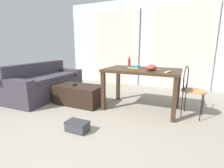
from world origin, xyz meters
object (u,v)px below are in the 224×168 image
Objects in this scene: couch at (45,84)px; craft_table at (142,74)px; book_stack at (135,67)px; wire_chair at (190,86)px; tv_remote_primary at (75,85)px; coffee_table at (79,95)px; bowl at (151,68)px; scissors at (159,69)px; bottle_near at (129,62)px; tv_remote_on_table at (168,72)px; shoebox at (77,126)px.

couch is 1.35× the size of craft_table.
wire_chair is at bearing -2.53° from book_stack.
coffee_table is at bearing -12.85° from tv_remote_primary.
bowl is 0.42m from book_stack.
craft_table is at bearing -164.61° from scissors.
wire_chair is 4.08× the size of bottle_near.
book_stack reaches higher than tv_remote_on_table.
shoebox is at bearing -125.02° from bowl.
shoebox is (-0.78, -1.12, -0.76)m from bowl.
craft_table is 0.32m from scissors.
book_stack is at bearing 149.47° from bowl.
couch is 2.34m from craft_table.
craft_table is 1.52m from shoebox.
tv_remote_primary is at bearing -6.65° from couch.
coffee_table is 1.30m from book_stack.
couch is 2.65m from scissors.
coffee_table is at bearing -175.00° from bowl.
book_stack is (1.10, 0.34, 0.60)m from coffee_table.
bowl is (1.45, 0.13, 0.63)m from coffee_table.
bottle_near is 1.71m from shoebox.
bowl reaches higher than shoebox.
couch is at bearing -168.54° from bottle_near.
coffee_table is 1.12× the size of wire_chair.
bottle_near is at bearing 9.20° from tv_remote_primary.
book_stack is 0.76× the size of shoebox.
bottle_near is at bearing 145.79° from craft_table.
couch reaches higher than tv_remote_primary.
tv_remote_on_table reaches higher than craft_table.
wire_chair is at bearing 8.00° from coffee_table.
bowl is 1.02× the size of tv_remote_on_table.
book_stack is at bearing 72.21° from shoebox.
wire_chair is 0.49m from tv_remote_on_table.
coffee_table is 3.04× the size of shoebox.
book_stack reaches higher than tv_remote_primary.
bowl reaches higher than book_stack.
wire_chair reaches higher than tv_remote_on_table.
tv_remote_on_table is (-0.34, -0.26, 0.25)m from wire_chair.
coffee_table is at bearing -167.07° from scissors.
couch is 2.21m from book_stack.
wire_chair is 4.74× the size of bowl.
scissors is at bearing 57.06° from shoebox.
couch is 2.05m from shoebox.
shoebox is at bearing -107.79° from book_stack.
bottle_near reaches higher than wire_chair.
craft_table reaches higher than tv_remote_primary.
bowl is at bearing -35.02° from bottle_near.
bowl is (0.20, -0.15, 0.16)m from craft_table.
book_stack is at bearing 17.10° from coffee_table.
coffee_table is 0.23m from tv_remote_primary.
scissors is at bearing -5.09° from tv_remote_primary.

